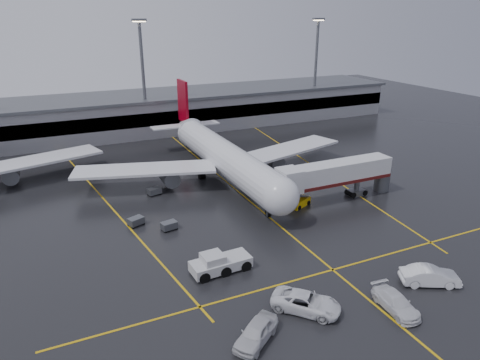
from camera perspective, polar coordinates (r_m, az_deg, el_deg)
name	(u,v)px	position (r m, az deg, el deg)	size (l,w,h in m)	color
ground	(246,198)	(66.75, 0.84, -2.40)	(220.00, 220.00, 0.00)	black
apron_line_centre	(246,198)	(66.75, 0.84, -2.39)	(0.25, 90.00, 0.02)	gold
apron_line_stop	(333,270)	(50.08, 12.00, -11.39)	(60.00, 0.25, 0.02)	gold
apron_line_left	(102,196)	(70.68, -17.62, -2.06)	(0.25, 70.00, 0.02)	gold
apron_line_right	(310,163)	(83.33, 9.06, 2.15)	(0.25, 70.00, 0.02)	gold
terminal	(161,111)	(108.82, -10.26, 8.84)	(122.00, 19.00, 8.60)	gray
light_mast_mid	(143,72)	(100.34, -12.55, 13.57)	(3.00, 1.20, 25.45)	#595B60
light_mast_right	(316,63)	(118.49, 9.88, 14.80)	(3.00, 1.20, 25.45)	#595B60
main_airliner	(222,155)	(73.61, -2.41, 3.33)	(48.80, 45.60, 14.10)	silver
jet_bridge	(336,175)	(66.41, 12.41, 0.62)	(19.90, 3.40, 6.05)	silver
pushback_tractor	(219,264)	(48.39, -2.73, -10.84)	(6.75, 3.14, 2.37)	silver
belt_loader	(300,202)	(64.56, 7.80, -2.90)	(3.87, 2.82, 2.26)	#E2AD0A
service_van_a	(306,302)	(43.18, 8.61, -15.51)	(3.01, 6.52, 1.81)	white
service_van_b	(396,303)	(45.35, 19.65, -14.82)	(2.26, 5.55, 1.61)	silver
service_van_c	(430,276)	(50.25, 23.55, -11.41)	(2.08, 5.96, 1.96)	white
service_van_d	(256,332)	(39.49, 2.11, -19.26)	(2.16, 5.36, 1.83)	silver
baggage_cart_a	(169,225)	(57.82, -9.24, -5.86)	(2.21, 1.66, 1.12)	#595B60
baggage_cart_b	(136,221)	(59.84, -13.42, -5.22)	(2.35, 1.97, 1.12)	#595B60
baggage_cart_c	(154,191)	(69.08, -11.12, -1.42)	(2.27, 1.78, 1.12)	#595B60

